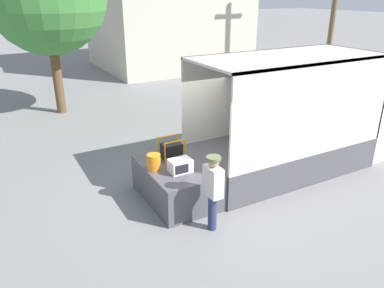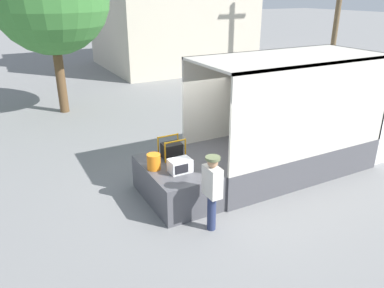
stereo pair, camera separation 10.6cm
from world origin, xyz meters
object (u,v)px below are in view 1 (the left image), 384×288
at_px(orange_bucket, 154,162).
at_px(worker_person, 213,186).
at_px(portable_generator, 172,150).
at_px(box_truck, 321,129).
at_px(microwave, 180,166).

distance_m(orange_bucket, worker_person, 1.65).
bearing_deg(worker_person, portable_generator, 88.64).
distance_m(portable_generator, worker_person, 1.93).
xyz_separation_m(orange_bucket, worker_person, (0.60, -1.54, -0.03)).
bearing_deg(orange_bucket, worker_person, -68.75).
xyz_separation_m(box_truck, worker_person, (-4.53, -1.46, 0.06)).
bearing_deg(orange_bucket, microwave, -40.81).
bearing_deg(orange_bucket, box_truck, -0.86).
xyz_separation_m(box_truck, orange_bucket, (-5.13, 0.08, 0.09)).
relative_size(microwave, portable_generator, 0.88).
distance_m(microwave, orange_bucket, 0.61).
bearing_deg(portable_generator, worker_person, -91.36).
distance_m(box_truck, orange_bucket, 5.13).
distance_m(microwave, portable_generator, 0.81).
xyz_separation_m(microwave, portable_generator, (0.19, 0.79, 0.04)).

